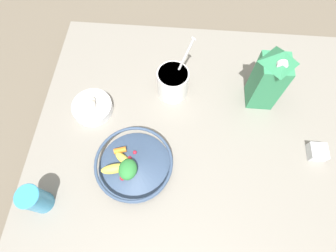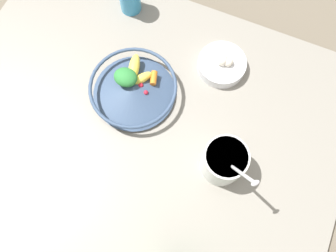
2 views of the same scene
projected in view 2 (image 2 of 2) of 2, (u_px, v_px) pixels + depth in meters
ground_plane at (123, 167)px, 0.91m from camera, size 6.00×6.00×0.00m
countertop at (122, 166)px, 0.90m from camera, size 1.13×1.13×0.04m
fruit_bowl at (133, 88)px, 0.91m from camera, size 0.25×0.25×0.08m
yogurt_tub at (224, 161)px, 0.82m from camera, size 0.12×0.13×0.22m
garlic_bowl at (222, 64)px, 0.95m from camera, size 0.14×0.14×0.06m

